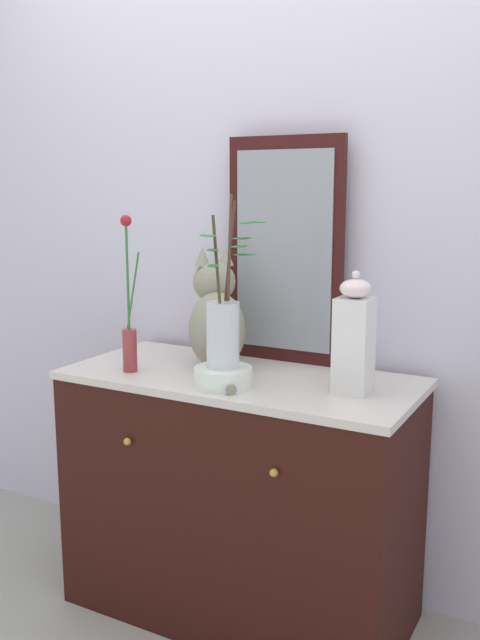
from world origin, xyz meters
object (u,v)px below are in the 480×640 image
object	(u,v)px
mirror_leaning	(285,251)
jar_lidded_porcelain	(354,338)
vase_slim_green	(129,330)
vase_glass_clear	(224,327)
bowl_porcelain	(223,377)
cat_sitting	(216,319)
sideboard	(240,495)

from	to	relation	value
mirror_leaning	jar_lidded_porcelain	world-z (taller)	mirror_leaning
vase_slim_green	vase_glass_clear	world-z (taller)	vase_glass_clear
vase_slim_green	bowl_porcelain	world-z (taller)	vase_slim_green
bowl_porcelain	jar_lidded_porcelain	bearing A→B (deg)	18.94
cat_sitting	bowl_porcelain	bearing A→B (deg)	-55.05
vase_slim_green	bowl_porcelain	bearing A→B (deg)	-1.16
sideboard	mirror_leaning	bearing A→B (deg)	79.80
cat_sitting	jar_lidded_porcelain	world-z (taller)	cat_sitting
mirror_leaning	bowl_porcelain	bearing A→B (deg)	-93.83
sideboard	vase_slim_green	size ratio (longest dim) A/B	2.25
mirror_leaning	vase_slim_green	xyz separation A→B (m)	(-0.38, -0.37, -0.24)
bowl_porcelain	vase_slim_green	bearing A→B (deg)	178.84
sideboard	cat_sitting	distance (m)	0.59
vase_slim_green	bowl_porcelain	distance (m)	0.37
sideboard	bowl_porcelain	bearing A→B (deg)	-82.78
mirror_leaning	cat_sitting	size ratio (longest dim) A/B	1.80
sideboard	bowl_porcelain	size ratio (longest dim) A/B	6.44
sideboard	mirror_leaning	size ratio (longest dim) A/B	1.50
cat_sitting	sideboard	bearing A→B (deg)	-26.13
cat_sitting	jar_lidded_porcelain	xyz separation A→B (m)	(0.51, -0.07, 0.00)
bowl_porcelain	jar_lidded_porcelain	xyz separation A→B (m)	(0.37, 0.13, 0.13)
sideboard	jar_lidded_porcelain	bearing A→B (deg)	-2.10
cat_sitting	vase_slim_green	distance (m)	0.29
cat_sitting	bowl_porcelain	world-z (taller)	cat_sitting
bowl_porcelain	vase_glass_clear	bearing A→B (deg)	35.32
bowl_porcelain	mirror_leaning	bearing A→B (deg)	86.17
cat_sitting	vase_glass_clear	world-z (taller)	vase_glass_clear
vase_slim_green	cat_sitting	bearing A→B (deg)	41.75
sideboard	jar_lidded_porcelain	size ratio (longest dim) A/B	3.17
bowl_porcelain	jar_lidded_porcelain	distance (m)	0.41
cat_sitting	mirror_leaning	bearing A→B (deg)	47.51
vase_glass_clear	vase_slim_green	bearing A→B (deg)	179.03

